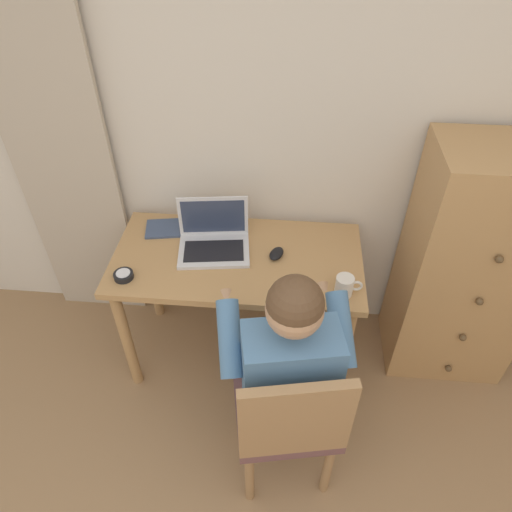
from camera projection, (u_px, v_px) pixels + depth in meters
wall_back at (304, 124)px, 2.19m from camera, size 4.80×0.05×2.50m
curtain_panel at (59, 151)px, 2.32m from camera, size 0.53×0.03×2.18m
desk at (238, 273)px, 2.34m from camera, size 1.20×0.61×0.74m
dresser at (468, 268)px, 2.32m from camera, size 0.60×0.45×1.31m
chair at (289, 418)px, 1.90m from camera, size 0.49×0.47×0.88m
person_seated at (285, 354)px, 1.91m from camera, size 0.60×0.64×1.20m
laptop at (214, 239)px, 2.29m from camera, size 0.37×0.29×0.24m
computer_mouse at (276, 254)px, 2.26m from camera, size 0.09×0.11×0.03m
desk_clock at (124, 275)px, 2.15m from camera, size 0.09×0.09×0.03m
notebook_pad at (167, 228)px, 2.42m from camera, size 0.23×0.18×0.01m
coffee_mug at (345, 286)px, 2.05m from camera, size 0.12×0.08×0.09m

